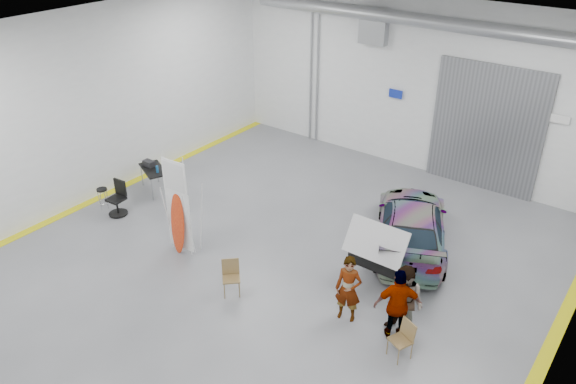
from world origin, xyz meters
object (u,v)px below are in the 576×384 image
Objects in this scene: sedan_car at (411,225)px; person_b at (405,302)px; shop_stool at (103,198)px; folding_chair_near at (232,284)px; work_table at (152,168)px; surfboard_display at (177,214)px; office_chair at (118,200)px; folding_chair_far at (400,346)px; person_a at (348,289)px; person_c at (398,305)px.

sedan_car is 2.57× the size of person_b.
shop_stool is at bearing -1.10° from sedan_car.
folding_chair_near is (-2.62, -4.60, -0.40)m from sedan_car.
surfboard_display is at bearing -31.07° from work_table.
shop_stool is 0.70m from office_chair.
folding_chair_far is at bearing -36.86° from folding_chair_near.
person_a is at bearing -10.84° from work_table.
folding_chair_near is at bearing 35.60° from sedan_car.
person_c reaches higher than sedan_car.
surfboard_display is at bearing -3.84° from shop_stool.
sedan_car is 5.19× the size of folding_chair_near.
person_c is 1.67× the size of office_chair.
folding_chair_near reaches higher than shop_stool.
person_b is at bearing -2.82° from person_a.
person_b is 4.28m from folding_chair_near.
folding_chair_far is at bearing 88.20° from sedan_car.
person_a is 8.88m from shop_stool.
person_a is 8.19m from office_chair.
surfboard_display reaches higher than shop_stool.
person_b is 9.48m from office_chair.
person_b reaches higher than shop_stool.
folding_chair_far is (1.56, -0.39, -0.57)m from person_a.
surfboard_display is 3.32× the size of folding_chair_far.
surfboard_display is at bearing -166.13° from person_b.
shop_stool is (-6.09, 0.79, 0.06)m from folding_chair_near.
folding_chair_near is 6.14m from shop_stool.
person_c is 2.02× the size of folding_chair_near.
person_a reaches higher than folding_chair_near.
person_c is 6.39m from surfboard_display.
folding_chair_near reaches higher than folding_chair_far.
sedan_car is 4.44m from folding_chair_far.
work_table is (0.36, 1.76, 0.47)m from shop_stool.
person_b is 2.02× the size of folding_chair_near.
person_a is 8.66m from work_table.
work_table is at bearing -10.96° from sedan_car.
office_chair is at bearing -169.85° from person_b.
person_b is 2.04× the size of folding_chair_far.
person_c is 4.17m from folding_chair_near.
folding_chair_near is at bearing -13.52° from office_chair.
sedan_car is at bearing 36.22° from surfboard_display.
folding_chair_far is (4.34, 0.53, -0.00)m from folding_chair_near.
office_chair reaches higher than folding_chair_near.
shop_stool is (-10.08, -0.23, -0.57)m from person_c.
person_b is at bearing -2.51° from office_chair.
office_chair reaches higher than shop_stool.
person_c is (-0.07, -0.18, 0.00)m from person_b.
person_a is 2.98m from folding_chair_near.
person_a is 1.31m from person_b.
sedan_car is 3.26× the size of work_table.
person_a reaches higher than sedan_car.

